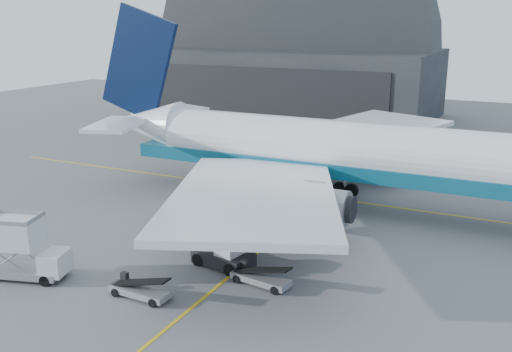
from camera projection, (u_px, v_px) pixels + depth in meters
The scene contains 9 objects.
ground at pixel (229, 277), 39.34m from camera, with size 200.00×200.00×0.00m, color #565659.
taxi_lines at pixel (297, 220), 50.33m from camera, with size 80.00×42.12×0.02m.
hangar at pixel (293, 63), 102.39m from camera, with size 50.00×28.30×28.00m.
airliner at pixel (336, 151), 53.02m from camera, with size 53.97×52.34×18.94m.
catering_truck at pixel (20, 248), 38.71m from camera, with size 6.48×3.85×4.19m.
pushback_tug at pixel (225, 256), 40.89m from camera, with size 4.60×3.17×1.96m.
belt_loader_a at pixel (140, 290), 36.33m from camera, with size 4.37×1.64×1.66m.
belt_loader_b at pixel (260, 277), 38.06m from camera, with size 4.47×2.02×1.67m.
traffic_cone at pixel (246, 259), 41.64m from camera, with size 0.38×0.38×0.55m.
Camera 1 is at (17.34, -31.68, 17.19)m, focal length 40.00 mm.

